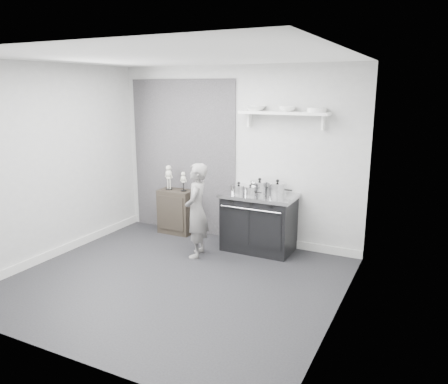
% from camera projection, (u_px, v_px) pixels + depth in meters
% --- Properties ---
extents(ground, '(4.00, 4.00, 0.00)m').
position_uv_depth(ground, '(175.00, 280.00, 5.49)').
color(ground, black).
rests_on(ground, ground).
extents(room_shell, '(4.02, 3.62, 2.71)m').
position_uv_depth(room_shell, '(172.00, 149.00, 5.28)').
color(room_shell, '#AAAAA7').
rests_on(room_shell, ground).
extents(wall_shelf, '(1.30, 0.26, 0.24)m').
position_uv_depth(wall_shelf, '(284.00, 114.00, 6.14)').
color(wall_shelf, white).
rests_on(wall_shelf, room_shell).
extents(stove, '(1.07, 0.67, 0.86)m').
position_uv_depth(stove, '(259.00, 222.00, 6.45)').
color(stove, black).
rests_on(stove, ground).
extents(side_cabinet, '(0.56, 0.33, 0.73)m').
position_uv_depth(side_cabinet, '(176.00, 211.00, 7.24)').
color(side_cabinet, black).
rests_on(side_cabinet, ground).
extents(child, '(0.45, 0.56, 1.35)m').
position_uv_depth(child, '(197.00, 211.00, 6.15)').
color(child, slate).
rests_on(child, ground).
extents(pot_front_left, '(0.33, 0.24, 0.17)m').
position_uv_depth(pot_front_left, '(239.00, 189.00, 6.37)').
color(pot_front_left, silver).
rests_on(pot_front_left, stove).
extents(pot_back_left, '(0.36, 0.27, 0.22)m').
position_uv_depth(pot_back_left, '(260.00, 186.00, 6.46)').
color(pot_back_left, silver).
rests_on(pot_back_left, stove).
extents(pot_back_right, '(0.36, 0.27, 0.22)m').
position_uv_depth(pot_back_right, '(277.00, 188.00, 6.30)').
color(pot_back_right, silver).
rests_on(pot_back_right, stove).
extents(pot_front_center, '(0.26, 0.17, 0.16)m').
position_uv_depth(pot_front_center, '(250.00, 191.00, 6.24)').
color(pot_front_center, silver).
rests_on(pot_front_center, stove).
extents(skeleton_full, '(0.13, 0.08, 0.46)m').
position_uv_depth(skeleton_full, '(169.00, 175.00, 7.16)').
color(skeleton_full, beige).
rests_on(skeleton_full, side_cabinet).
extents(skeleton_torso, '(0.10, 0.07, 0.36)m').
position_uv_depth(skeleton_torso, '(183.00, 180.00, 7.05)').
color(skeleton_torso, beige).
rests_on(skeleton_torso, side_cabinet).
extents(bowl_large, '(0.29, 0.29, 0.07)m').
position_uv_depth(bowl_large, '(255.00, 108.00, 6.31)').
color(bowl_large, white).
rests_on(bowl_large, wall_shelf).
extents(bowl_small, '(0.23, 0.23, 0.07)m').
position_uv_depth(bowl_small, '(287.00, 109.00, 6.10)').
color(bowl_small, white).
rests_on(bowl_small, wall_shelf).
extents(plate_stack, '(0.26, 0.26, 0.06)m').
position_uv_depth(plate_stack, '(317.00, 110.00, 5.92)').
color(plate_stack, white).
rests_on(plate_stack, wall_shelf).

